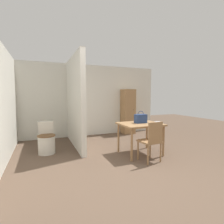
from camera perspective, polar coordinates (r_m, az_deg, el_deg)
name	(u,v)px	position (r m, az deg, el deg)	size (l,w,h in m)	color
ground_plane	(136,177)	(3.32, 7.82, -20.19)	(16.00, 16.00, 0.00)	brown
wall_back	(86,101)	(6.30, -8.44, 3.71)	(5.40, 0.12, 2.50)	silver
wall_left	(3,104)	(4.38, -32.10, 2.23)	(0.12, 4.48, 2.50)	silver
partition_wall	(75,102)	(5.04, -12.10, 3.24)	(0.12, 2.20, 2.50)	silver
dining_table	(140,127)	(4.30, 9.23, -4.86)	(0.97, 0.81, 0.76)	#997047
wooden_chair	(151,140)	(3.88, 12.76, -8.87)	(0.44, 0.44, 0.88)	#997047
toilet	(46,140)	(4.70, -20.62, -8.67)	(0.43, 0.57, 0.77)	silver
handbag	(141,118)	(4.34, 9.33, -2.09)	(0.28, 0.18, 0.29)	navy
wooden_cabinet	(128,111)	(6.59, 5.21, 0.17)	(0.44, 0.46, 1.66)	#997047
space_heater	(156,130)	(5.93, 14.22, -5.86)	(0.33, 0.18, 0.58)	#BCBCC1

